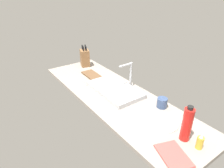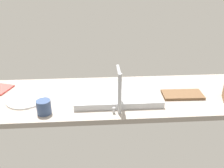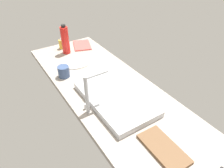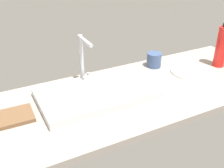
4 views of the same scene
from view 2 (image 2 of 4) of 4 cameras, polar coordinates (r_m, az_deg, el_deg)
name	(u,v)px [view 2 (image 2 of 4)]	position (r cm, az deg, el deg)	size (l,w,h in cm)	color
countertop_slab	(109,97)	(177.29, -0.80, -3.07)	(199.35, 62.44, 3.50)	gray
sink_basin	(117,95)	(172.41, 1.22, -2.48)	(57.47, 33.25, 4.26)	#B7BABF
faucet	(119,89)	(149.92, 1.65, -1.05)	(5.50, 15.93, 26.56)	#B7BABF
cutting_board	(182,95)	(182.12, 15.77, -2.35)	(27.87, 14.04, 1.80)	brown
dinner_plate	(25,100)	(179.28, -19.14, -3.41)	(25.07, 25.07, 1.20)	white
coffee_mug	(44,107)	(159.16, -15.29, -5.07)	(8.92, 8.92, 8.88)	#384C75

